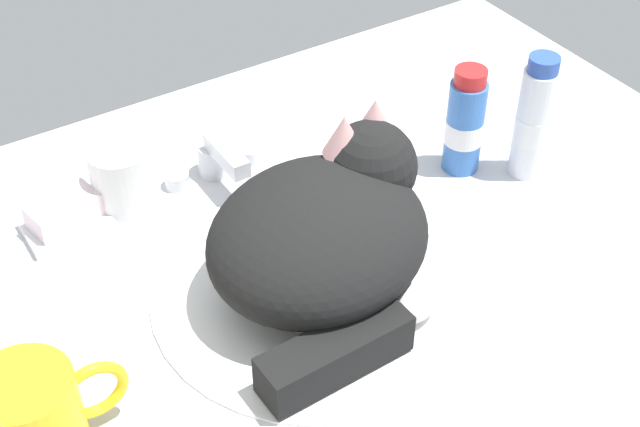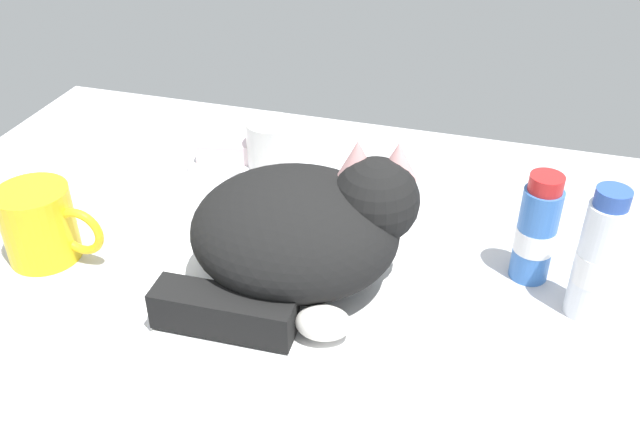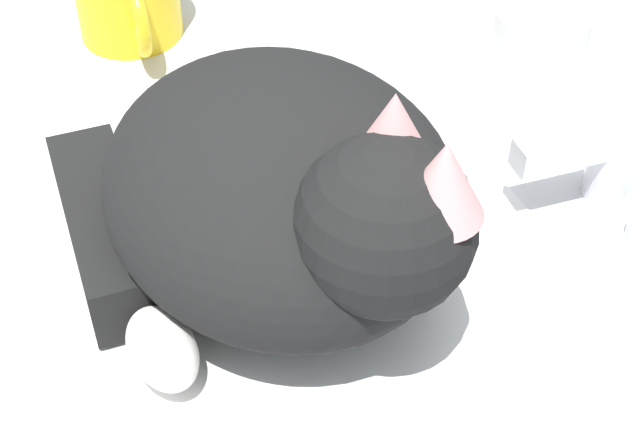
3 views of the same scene
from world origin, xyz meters
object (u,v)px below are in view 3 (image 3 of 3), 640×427
object	(u,v)px
faucet	(601,168)
cat	(287,196)
soap_bar	(488,24)
rinse_cup	(537,58)

from	to	relation	value
faucet	cat	size ratio (longest dim) A/B	0.46
soap_bar	faucet	bearing A→B (deg)	-1.72
soap_bar	rinse_cup	bearing A→B (deg)	3.02
rinse_cup	soap_bar	distance (cm)	7.09
rinse_cup	soap_bar	world-z (taller)	rinse_cup
faucet	soap_bar	size ratio (longest dim) A/B	1.65
cat	soap_bar	bearing A→B (deg)	130.73
faucet	soap_bar	distance (cm)	17.98
cat	soap_bar	world-z (taller)	cat
rinse_cup	soap_bar	bearing A→B (deg)	-176.98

